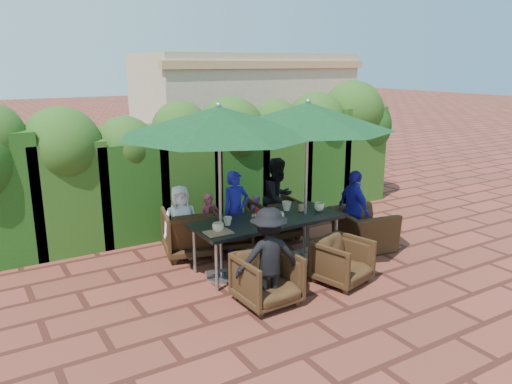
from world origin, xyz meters
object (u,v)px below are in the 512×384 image
chair_near_left (267,276)px  umbrella_left (219,121)px  dining_table (267,224)px  chair_far_right (274,216)px  chair_far_left (190,230)px  chair_end_right (363,223)px  chair_far_mid (230,227)px  umbrella_right (308,116)px  chair_near_right (342,259)px

chair_near_left → umbrella_left: bearing=96.0°
dining_table → umbrella_left: (-0.76, -0.00, 1.54)m
umbrella_left → chair_far_right: size_ratio=3.46×
umbrella_left → chair_far_left: (-0.01, 1.05, -1.80)m
dining_table → umbrella_left: 1.72m
chair_near_left → chair_far_left: bearing=92.1°
chair_far_right → chair_end_right: 1.50m
dining_table → chair_far_mid: 1.06m
umbrella_left → chair_near_left: umbrella_left is taller
chair_far_right → chair_end_right: bearing=135.1°
umbrella_right → chair_far_left: size_ratio=3.03×
chair_far_right → chair_far_mid: bearing=5.8°
umbrella_left → chair_near_left: 2.10m
chair_far_mid → chair_end_right: 2.17m
chair_near_left → chair_end_right: chair_end_right is taller
chair_far_right → chair_end_right: size_ratio=0.80×
umbrella_left → chair_far_right: 2.62m
dining_table → chair_end_right: chair_end_right is taller
umbrella_right → dining_table: bearing=172.9°
umbrella_left → chair_far_mid: size_ratio=3.84×
chair_far_left → chair_far_mid: 0.70m
dining_table → chair_near_left: bearing=-122.5°
umbrella_left → chair_far_mid: bearing=55.7°
umbrella_left → chair_far_right: umbrella_left is taller
umbrella_left → umbrella_right: 1.39m
umbrella_left → chair_near_right: 2.51m
chair_far_right → chair_end_right: (0.98, -1.14, 0.03)m
chair_far_left → chair_near_right: (1.36, -2.04, -0.07)m
umbrella_right → chair_near_left: bearing=-144.2°
chair_far_mid → chair_end_right: size_ratio=0.72×
umbrella_left → chair_end_right: 3.12m
chair_far_left → chair_far_right: (1.58, -0.01, -0.03)m
chair_end_right → chair_near_right: bearing=136.6°
umbrella_left → chair_far_left: 2.09m
chair_far_left → umbrella_right: bearing=155.4°
umbrella_right → chair_near_left: umbrella_right is taller
umbrella_right → chair_far_left: (-1.40, 1.13, -1.80)m
dining_table → chair_near_right: 1.21m
chair_far_left → chair_far_mid: (0.70, -0.04, -0.07)m
umbrella_left → umbrella_right: (1.39, -0.08, -0.00)m
umbrella_left → chair_far_left: size_ratio=3.22×
chair_far_left → chair_far_mid: size_ratio=1.19×
umbrella_right → chair_near_right: bearing=-92.4°
umbrella_left → umbrella_right: size_ratio=1.06×
dining_table → umbrella_right: umbrella_right is taller
chair_far_right → chair_end_right: chair_end_right is taller
dining_table → chair_far_left: size_ratio=2.70×
chair_far_mid → umbrella_right: bearing=142.7°
umbrella_right → chair_near_right: umbrella_right is taller
chair_near_left → chair_end_right: (2.41, 0.88, 0.05)m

